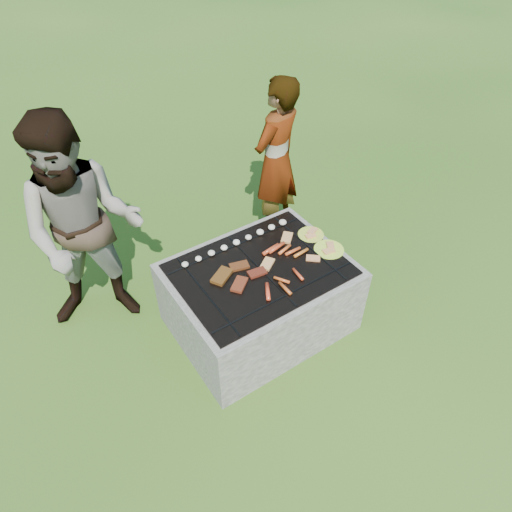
{
  "coord_description": "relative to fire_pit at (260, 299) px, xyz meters",
  "views": [
    {
      "loc": [
        -1.37,
        -1.98,
        2.92
      ],
      "look_at": [
        0.0,
        0.05,
        0.7
      ],
      "focal_mm": 32.0,
      "sensor_mm": 36.0,
      "label": 1
    }
  ],
  "objects": [
    {
      "name": "lawn",
      "position": [
        0.0,
        0.0,
        -0.28
      ],
      "size": [
        60.0,
        60.0,
        0.0
      ],
      "primitive_type": "plane",
      "color": "#244A12",
      "rests_on": "ground"
    },
    {
      "name": "fire_pit",
      "position": [
        0.0,
        0.0,
        0.0
      ],
      "size": [
        1.3,
        1.0,
        0.62
      ],
      "color": "#9E958C",
      "rests_on": "ground"
    },
    {
      "name": "mushrooms",
      "position": [
        0.06,
        0.33,
        0.35
      ],
      "size": [
        0.95,
        0.06,
        0.04
      ],
      "color": "beige",
      "rests_on": "fire_pit"
    },
    {
      "name": "pork_slabs",
      "position": [
        -0.19,
        0.03,
        0.34
      ],
      "size": [
        0.4,
        0.3,
        0.03
      ],
      "color": "brown",
      "rests_on": "fire_pit"
    },
    {
      "name": "sausages",
      "position": [
        0.16,
        -0.05,
        0.34
      ],
      "size": [
        0.56,
        0.49,
        0.03
      ],
      "color": "#BF401F",
      "rests_on": "fire_pit"
    },
    {
      "name": "bread_on_grate",
      "position": [
        0.26,
        0.04,
        0.34
      ],
      "size": [
        0.45,
        0.43,
        0.02
      ],
      "color": "#D8C66E",
      "rests_on": "fire_pit"
    },
    {
      "name": "plate_far",
      "position": [
        0.56,
        0.1,
        0.33
      ],
      "size": [
        0.22,
        0.22,
        0.03
      ],
      "color": "yellow",
      "rests_on": "fire_pit"
    },
    {
      "name": "plate_near",
      "position": [
        0.56,
        -0.12,
        0.33
      ],
      "size": [
        0.28,
        0.28,
        0.03
      ],
      "color": "#FFFC3C",
      "rests_on": "fire_pit"
    },
    {
      "name": "cook",
      "position": [
        0.83,
        0.95,
        0.49
      ],
      "size": [
        0.66,
        0.54,
        1.55
      ],
      "primitive_type": "imported",
      "rotation": [
        0.0,
        0.0,
        3.48
      ],
      "color": "#A79D8B",
      "rests_on": "ground"
    },
    {
      "name": "bystander",
      "position": [
        -0.97,
        0.78,
        0.6
      ],
      "size": [
        1.06,
        0.97,
        1.76
      ],
      "primitive_type": "imported",
      "rotation": [
        0.0,
        0.0,
        -0.44
      ],
      "color": "#A79D8B",
      "rests_on": "ground"
    }
  ]
}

